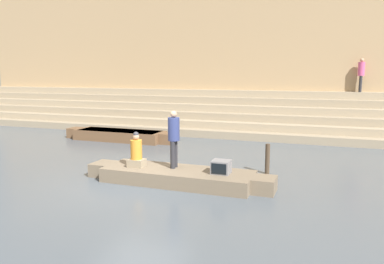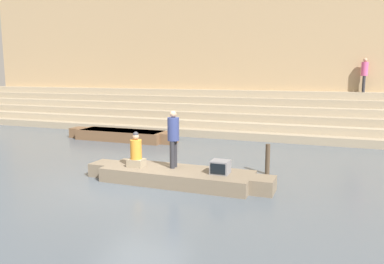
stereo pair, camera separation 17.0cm
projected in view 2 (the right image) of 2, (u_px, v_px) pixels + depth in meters
ground_plane at (141, 183)px, 10.69m from camera, size 120.00×120.00×0.00m
ghat_steps at (232, 117)px, 19.81m from camera, size 36.00×3.57×2.19m
back_wall at (242, 47)px, 20.96m from camera, size 34.20×1.28×9.19m
rowboat_main at (177, 176)px, 10.65m from camera, size 5.51×1.51×0.40m
person_standing at (173, 135)px, 10.68m from camera, size 0.33×0.33×1.65m
person_rowing at (136, 153)px, 10.86m from camera, size 0.46×0.36×1.04m
tv_set at (220, 167)px, 10.14m from camera, size 0.49×0.47×0.36m
moored_boat_shore at (122, 135)px, 17.52m from camera, size 5.48×1.31×0.47m
mooring_post at (268, 159)px, 11.54m from camera, size 0.14×0.14×0.95m
person_on_steps at (364, 73)px, 18.13m from camera, size 0.31×0.31×1.64m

